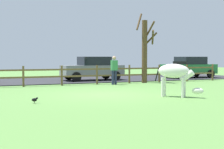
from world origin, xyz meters
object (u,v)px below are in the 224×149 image
Objects in this scene: bare_tree at (145,49)px; visitor_near_fence at (114,69)px; zebra at (176,74)px; parked_car_green at (189,67)px; parked_car_grey at (93,68)px; crow_on_grass at (35,100)px.

visitor_near_fence is at bearing -164.56° from bare_tree.
parked_car_green is (7.38, 9.38, -0.08)m from zebra.
bare_tree reaches higher than parked_car_grey.
visitor_near_fence reaches higher than zebra.
zebra is 11.94m from parked_car_green.
crow_on_grass is 0.05× the size of parked_car_grey.
parked_car_grey is (-0.19, 9.54, -0.08)m from zebra.
crow_on_grass is at bearing -119.72° from parked_car_grey.
crow_on_grass is 15.71m from parked_car_green.
visitor_near_fence reaches higher than parked_car_green.
bare_tree reaches higher than visitor_near_fence.
parked_car_green is at bearing 35.19° from crow_on_grass.
visitor_near_fence is (0.19, -3.25, 0.06)m from parked_car_grey.
crow_on_grass is 0.05× the size of parked_car_green.
parked_car_grey is (-2.52, 2.60, -1.25)m from bare_tree.
bare_tree reaches higher than crow_on_grass.
visitor_near_fence is at bearing 89.94° from zebra.
crow_on_grass is at bearing -139.69° from bare_tree.
zebra is at bearing -3.51° from crow_on_grass.
zebra is 0.38× the size of parked_car_grey.
visitor_near_fence is (-7.38, -3.09, 0.06)m from parked_car_green.
bare_tree is at bearing 40.31° from crow_on_grass.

